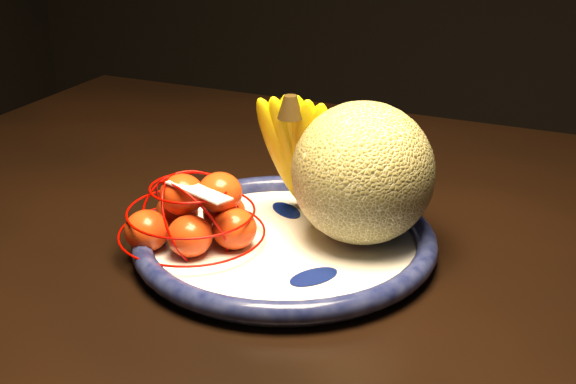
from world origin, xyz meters
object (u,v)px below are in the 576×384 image
(dining_table, at_px, (423,309))
(banana_bunch, at_px, (298,148))
(fruit_bowl, at_px, (285,242))
(cantaloupe, at_px, (363,173))
(mandarin_bag, at_px, (195,216))

(dining_table, height_order, banana_bunch, banana_bunch)
(fruit_bowl, relative_size, banana_bunch, 1.99)
(fruit_bowl, relative_size, cantaloupe, 2.15)
(fruit_bowl, height_order, cantaloupe, cantaloupe)
(fruit_bowl, height_order, mandarin_bag, mandarin_bag)
(dining_table, relative_size, mandarin_bag, 8.21)
(dining_table, relative_size, banana_bunch, 9.71)
(mandarin_bag, bearing_deg, dining_table, 23.99)
(dining_table, relative_size, fruit_bowl, 4.87)
(dining_table, bearing_deg, fruit_bowl, -149.96)
(cantaloupe, relative_size, banana_bunch, 0.93)
(dining_table, xyz_separation_m, banana_bunch, (-0.16, -0.00, 0.18))
(dining_table, relative_size, cantaloupe, 10.46)
(cantaloupe, bearing_deg, banana_bunch, 159.15)
(banana_bunch, bearing_deg, dining_table, -3.02)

